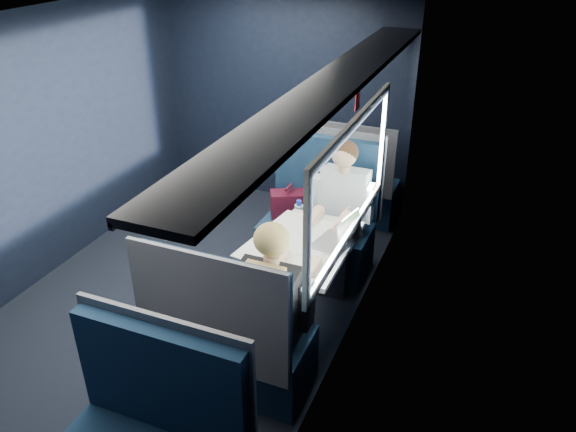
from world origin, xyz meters
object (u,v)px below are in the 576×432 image
at_px(table, 304,252).
at_px(seat_bay_near, 317,223).
at_px(seat_row_front, 348,185).
at_px(laptop, 341,237).
at_px(man, 340,208).
at_px(cup, 352,220).
at_px(seat_bay_far, 232,342).
at_px(woman, 275,299).
at_px(bottle_small, 352,225).

xyz_separation_m(table, seat_bay_near, (-0.20, 0.87, -0.24)).
xyz_separation_m(seat_row_front, laptop, (0.44, -1.71, 0.40)).
distance_m(man, cup, 0.34).
bearing_deg(seat_row_front, seat_bay_near, -90.81).
height_order(seat_row_front, cup, seat_row_front).
distance_m(man, laptop, 0.65).
bearing_deg(table, seat_bay_near, 102.61).
bearing_deg(seat_bay_far, woman, 33.82).
xyz_separation_m(table, laptop, (0.26, 0.08, 0.15)).
height_order(seat_bay_near, bottle_small, seat_bay_near).
bearing_deg(seat_bay_near, seat_bay_far, -89.57).
bearing_deg(table, seat_row_front, 95.80).
height_order(seat_bay_far, woman, woman).
relative_size(seat_bay_far, man, 0.95).
relative_size(table, cup, 11.75).
height_order(table, woman, woman).
distance_m(table, woman, 0.71).
relative_size(woman, cup, 15.53).
bearing_deg(laptop, table, -162.40).
bearing_deg(man, laptop, -72.44).
xyz_separation_m(man, cup, (0.18, -0.28, 0.06)).
xyz_separation_m(laptop, cup, (-0.01, 0.33, -0.03)).
height_order(seat_bay_near, seat_row_front, seat_bay_near).
bearing_deg(man, seat_bay_near, 146.28).
xyz_separation_m(seat_bay_far, man, (0.25, 1.57, 0.30)).
bearing_deg(laptop, woman, -103.84).
distance_m(laptop, bottle_small, 0.18).
distance_m(table, bottle_small, 0.43).
bearing_deg(bottle_small, man, 117.50).
relative_size(seat_row_front, woman, 0.88).
bearing_deg(cup, seat_bay_far, -108.61).
distance_m(seat_bay_near, laptop, 0.99).
bearing_deg(woman, bottle_small, 76.58).
xyz_separation_m(table, bottle_small, (0.30, 0.26, 0.16)).
bearing_deg(seat_bay_near, cup, -45.65).
bearing_deg(table, man, 84.48).
bearing_deg(laptop, man, 107.56).
bearing_deg(seat_bay_far, cup, 71.39).
distance_m(table, seat_row_front, 1.82).
distance_m(seat_row_front, woman, 2.54).
distance_m(bottle_small, cup, 0.17).
height_order(seat_bay_far, bottle_small, seat_bay_far).
xyz_separation_m(seat_bay_near, cup, (0.45, -0.46, 0.36)).
height_order(seat_bay_near, laptop, seat_bay_near).
height_order(seat_row_front, laptop, seat_row_front).
distance_m(woman, bottle_small, 1.00).
height_order(laptop, bottle_small, laptop).
xyz_separation_m(man, laptop, (0.19, -0.62, 0.09)).
relative_size(seat_bay_near, man, 0.95).
bearing_deg(cup, seat_bay_near, 134.35).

